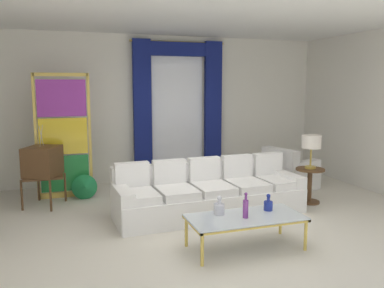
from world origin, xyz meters
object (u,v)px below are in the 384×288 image
Objects in this scene: coffee_table at (245,219)px; peacock_figurine at (85,188)px; couch_white_long at (208,194)px; bottle_amber_squat at (246,208)px; table_lamp_brass at (311,143)px; vintage_tv at (43,163)px; bottle_crystal_tall at (268,205)px; bottle_blue_decanter at (219,208)px; round_side_table at (310,182)px; armchair_white at (289,174)px; stained_glass_divider at (64,139)px.

peacock_figurine reaches higher than coffee_table.
couch_white_long is 2.25m from peacock_figurine.
bottle_amber_squat is 3.31m from peacock_figurine.
table_lamp_brass reaches higher than coffee_table.
bottle_amber_squat is 3.59m from vintage_tv.
bottle_blue_decanter is at bearing 175.71° from bottle_crystal_tall.
couch_white_long is 4.96× the size of round_side_table.
peacock_figurine is at bearing 128.37° from bottle_crystal_tall.
armchair_white is (2.03, 0.93, -0.02)m from couch_white_long.
couch_white_long is at bearing 87.92° from coffee_table.
peacock_figurine is at bearing 159.01° from round_side_table.
peacock_figurine is (-1.45, 2.61, -0.27)m from bottle_blue_decanter.
couch_white_long reaches higher than coffee_table.
bottle_amber_squat is at bearing -131.40° from armchair_white.
stained_glass_divider is (-4.12, 0.73, 0.77)m from armchair_white.
peacock_figurine is 3.96m from table_lamp_brass.
stained_glass_divider reaches higher than coffee_table.
table_lamp_brass is (4.28, -1.25, 0.30)m from vintage_tv.
bottle_amber_squat is 0.14× the size of stained_glass_divider.
couch_white_long is 5.18× the size of table_lamp_brass.
vintage_tv is at bearing 163.65° from table_lamp_brass.
table_lamp_brass reaches higher than bottle_amber_squat.
coffee_table is 3.75m from stained_glass_divider.
couch_white_long is at bearing 104.09° from bottle_crystal_tall.
vintage_tv is 4.50m from armchair_white.
round_side_table is at bearing -16.35° from vintage_tv.
round_side_table is at bearing 36.33° from coffee_table.
couch_white_long is 9.39× the size of bottle_amber_squat.
couch_white_long is 1.84m from round_side_table.
coffee_table is 0.64× the size of stained_glass_divider.
vintage_tv is at bearing 153.20° from couch_white_long.
bottle_crystal_tall is 3.75m from vintage_tv.
coffee_table is at bearing -56.41° from stained_glass_divider.
armchair_white is 4.26m from stained_glass_divider.
bottle_blue_decanter is 0.66m from bottle_crystal_tall.
peacock_figurine is (0.66, 0.13, -0.51)m from vintage_tv.
bottle_crystal_tall reaches higher than coffee_table.
bottle_crystal_tall is (0.65, -0.05, -0.01)m from bottle_blue_decanter.
bottle_blue_decanter is 3.45m from stained_glass_divider.
coffee_table is 0.34m from bottle_blue_decanter.
coffee_table is at bearing -92.08° from couch_white_long.
vintage_tv is 4.47m from round_side_table.
bottle_blue_decanter is (-0.33, -1.24, 0.19)m from couch_white_long.
couch_white_long is at bearing -38.48° from stained_glass_divider.
table_lamp_brass is (1.84, -0.02, 0.72)m from couch_white_long.
round_side_table is (4.28, -1.25, -0.37)m from vintage_tv.
peacock_figurine is 3.88m from round_side_table.
armchair_white is (2.36, 2.17, -0.20)m from bottle_blue_decanter.
stained_glass_divider reaches higher than armchair_white.
bottle_blue_decanter is 3.26m from vintage_tv.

